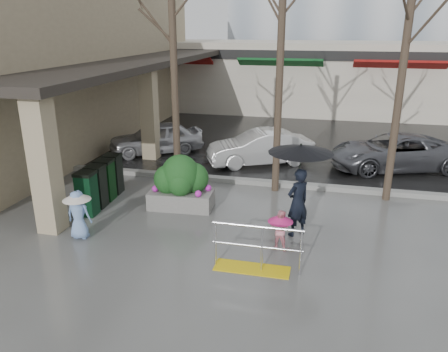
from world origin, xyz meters
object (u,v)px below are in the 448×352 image
at_px(news_boxes, 101,183).
at_px(car_b, 260,148).
at_px(child_pink, 280,226).
at_px(tree_west, 172,18).
at_px(car_c, 394,152).
at_px(tree_midwest, 282,12).
at_px(woman, 299,177).
at_px(planter, 181,183).
at_px(child_blue, 78,211).
at_px(car_a, 156,138).
at_px(tree_mideast, 408,27).
at_px(handrail, 255,254).

distance_m(news_boxes, car_b, 6.15).
bearing_deg(child_pink, tree_west, -30.34).
bearing_deg(car_b, tree_west, -67.18).
height_order(tree_west, car_c, tree_west).
distance_m(news_boxes, car_c, 10.10).
bearing_deg(child_pink, car_b, -62.46).
distance_m(tree_midwest, car_c, 6.75).
height_order(woman, car_b, woman).
bearing_deg(woman, planter, -61.33).
distance_m(child_blue, car_a, 7.52).
relative_size(tree_midwest, tree_mideast, 1.08).
relative_size(tree_west, child_pink, 7.15).
xyz_separation_m(planter, car_c, (6.24, 5.09, -0.11)).
relative_size(child_blue, news_boxes, 0.55).
distance_m(handrail, tree_west, 7.52).
bearing_deg(car_b, tree_mideast, 32.46).
xyz_separation_m(planter, car_a, (-2.78, 5.10, -0.11)).
relative_size(child_blue, planter, 0.67).
height_order(planter, car_a, planter).
bearing_deg(car_b, child_blue, -51.23).
bearing_deg(car_c, car_a, -108.24).
bearing_deg(child_pink, car_c, -100.96).
distance_m(tree_west, child_pink, 6.98).
distance_m(woman, car_a, 8.63).
xyz_separation_m(tree_mideast, child_pink, (-2.74, -3.75, -4.30)).
xyz_separation_m(tree_mideast, news_boxes, (-8.06, -2.18, -4.25)).
height_order(child_blue, planter, planter).
height_order(tree_west, planter, tree_west).
relative_size(woman, planter, 1.28).
xyz_separation_m(handrail, tree_west, (-3.36, 4.80, 4.71)).
distance_m(handrail, planter, 3.84).
xyz_separation_m(tree_mideast, car_b, (-4.20, 2.60, -4.23)).
bearing_deg(news_boxes, car_a, 91.75).
bearing_deg(child_pink, handrail, 83.76).
relative_size(car_a, car_b, 0.97).
relative_size(news_boxes, car_c, 0.49).
bearing_deg(woman, news_boxes, -52.48).
xyz_separation_m(tree_west, news_boxes, (-1.56, -2.18, -4.47)).
height_order(child_pink, car_a, car_a).
relative_size(handrail, car_c, 0.42).
height_order(tree_midwest, news_boxes, tree_midwest).
relative_size(tree_mideast, news_boxes, 2.95).
xyz_separation_m(tree_mideast, woman, (-2.42, -2.95, -3.35)).
height_order(child_pink, planter, planter).
bearing_deg(child_pink, car_a, -35.56).
xyz_separation_m(tree_west, child_blue, (-1.00, -4.32, -4.37)).
xyz_separation_m(tree_midwest, news_boxes, (-4.76, -2.18, -4.62)).
bearing_deg(woman, handrail, 23.95).
relative_size(tree_mideast, child_blue, 5.35).
bearing_deg(planter, child_blue, -127.40).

